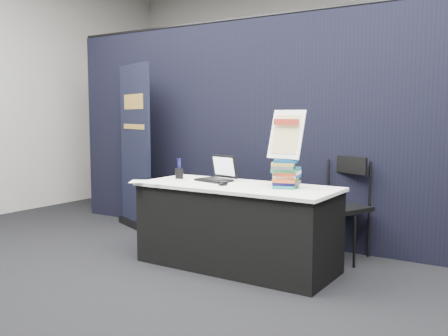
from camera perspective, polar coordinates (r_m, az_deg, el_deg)
floor at (r=4.17m, az=-2.61°, el=-13.07°), size 8.00×8.00×0.00m
wall_back at (r=7.57m, az=15.42°, el=8.73°), size 8.00×0.02×3.50m
drape_partition at (r=5.33m, az=7.40°, el=4.21°), size 6.00×0.08×2.40m
display_table at (r=4.51m, az=1.46°, el=-6.63°), size 1.80×0.75×0.75m
laptop at (r=4.71m, az=-0.87°, el=-0.77°), size 0.36×0.32×0.24m
mouse at (r=4.40m, az=-0.11°, el=-1.76°), size 0.09×0.13×0.04m
brochure_left at (r=4.71m, az=-8.81°, el=-1.53°), size 0.37×0.35×0.00m
brochure_mid at (r=4.78m, az=-6.07°, el=-1.38°), size 0.29×0.21×0.00m
brochure_right at (r=4.52m, az=-5.81°, el=-1.80°), size 0.31×0.25×0.00m
pen_cup at (r=4.87m, az=-5.13°, el=-0.64°), size 0.08×0.08×0.10m
book_stack_tall at (r=4.25m, az=6.90°, el=-0.66°), size 0.24×0.22×0.25m
book_stack_short at (r=4.30m, az=7.15°, el=-1.05°), size 0.24×0.20×0.17m
info_sign at (r=4.25m, az=7.14°, el=3.78°), size 0.33×0.17×0.43m
pullup_banner at (r=6.10m, az=-10.12°, el=1.32°), size 0.81×0.42×1.97m
stacking_chair at (r=4.90m, az=13.37°, el=-3.84°), size 0.57×0.59×0.97m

